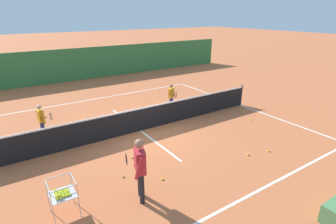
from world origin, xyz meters
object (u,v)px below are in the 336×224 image
instructor (140,164)px  tennis_ball_0 (248,154)px  tennis_ball_4 (136,165)px  ball_cart (62,193)px  tennis_net (140,119)px  tennis_ball_1 (250,119)px  student_0 (41,118)px  tennis_ball_2 (123,176)px  student_1 (171,94)px  tennis_ball_5 (162,179)px  tennis_ball_7 (269,151)px

instructor → tennis_ball_0: instructor is taller
tennis_ball_4 → ball_cart: bearing=-157.6°
tennis_net → ball_cart: size_ratio=13.00×
tennis_ball_0 → tennis_ball_1: (2.51, 2.06, 0.00)m
tennis_ball_0 → student_0: bearing=135.8°
tennis_ball_0 → tennis_ball_4: (-3.42, 1.49, 0.00)m
student_0 → tennis_ball_4: student_0 is taller
instructor → student_0: (-1.40, 5.24, -0.24)m
tennis_ball_2 → student_0: bearing=108.8°
student_1 → tennis_ball_5: bearing=-126.5°
tennis_net → tennis_ball_7: size_ratio=171.89×
student_0 → tennis_ball_2: size_ratio=18.99×
student_1 → tennis_ball_4: size_ratio=18.60×
tennis_net → tennis_ball_5: 3.51m
instructor → tennis_ball_2: (0.01, 1.11, -0.98)m
tennis_ball_2 → tennis_ball_5: size_ratio=1.00×
tennis_ball_7 → student_0: bearing=138.5°
student_0 → student_1: size_ratio=1.02×
student_1 → tennis_ball_2: size_ratio=18.60×
tennis_ball_0 → tennis_ball_7: bearing=-15.3°
tennis_ball_4 → tennis_ball_7: bearing=-22.1°
student_1 → tennis_ball_0: bearing=-94.3°
student_0 → tennis_ball_7: student_0 is taller
ball_cart → tennis_ball_2: size_ratio=13.22×
instructor → tennis_ball_7: size_ratio=24.88×
student_1 → tennis_ball_7: bearing=-85.8°
instructor → tennis_net: bearing=62.5°
tennis_ball_7 → tennis_ball_1: bearing=52.8°
student_0 → tennis_ball_0: 7.59m
tennis_ball_2 → tennis_ball_7: bearing=-15.7°
tennis_net → student_1: bearing=30.0°
student_0 → ball_cart: 4.76m
tennis_ball_4 → instructor: bearing=-111.9°
tennis_ball_4 → tennis_ball_2: bearing=-148.4°
tennis_ball_2 → tennis_ball_7: size_ratio=1.00×
student_1 → tennis_ball_5: student_1 is taller
tennis_ball_2 → tennis_ball_0: bearing=-15.8°
tennis_net → student_0: size_ratio=9.05×
tennis_ball_1 → tennis_ball_7: 2.85m
student_1 → tennis_ball_7: (0.40, -5.37, -0.73)m
student_0 → instructor: bearing=-75.0°
tennis_ball_5 → tennis_ball_7: (3.92, -0.62, 0.00)m
tennis_net → instructor: size_ratio=6.91×
instructor → tennis_ball_7: instructor is taller
student_1 → tennis_ball_7: student_1 is taller
tennis_ball_1 → tennis_ball_7: same height
tennis_net → instructor: (-1.93, -3.70, 0.52)m
student_0 → ball_cart: student_0 is taller
tennis_ball_4 → tennis_net: bearing=59.0°
instructor → ball_cart: (-1.77, 0.50, -0.43)m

